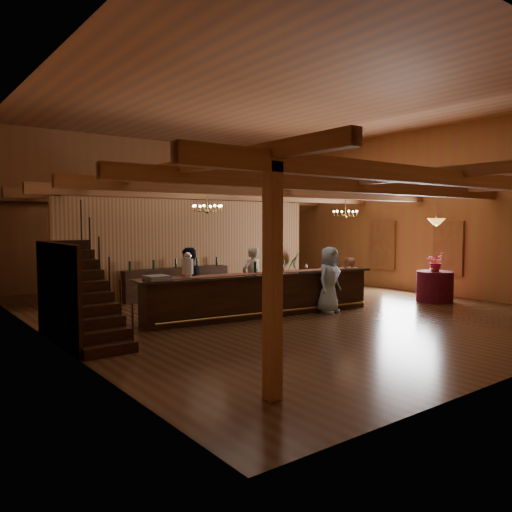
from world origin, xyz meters
TOP-DOWN VIEW (x-y plane):
  - floor at (0.00, 0.00)m, footprint 14.00×14.00m
  - ceiling at (0.00, 0.00)m, footprint 14.00×14.00m
  - wall_back at (0.00, 7.00)m, footprint 12.00×0.10m
  - wall_left at (-6.00, 0.00)m, footprint 0.10×14.00m
  - wall_right at (6.00, 0.00)m, footprint 0.10×14.00m
  - beam_grid at (0.00, 0.51)m, footprint 11.90×13.90m
  - support_posts at (0.00, -0.50)m, footprint 9.20×10.20m
  - partition_wall at (-0.50, 3.50)m, footprint 9.00×0.18m
  - window_right_front at (5.95, -1.60)m, footprint 0.12×1.05m
  - window_right_back at (5.95, 1.00)m, footprint 0.12×1.05m
  - staircase at (-5.45, -0.74)m, footprint 1.00×2.80m
  - backroom_boxes at (-0.29, 5.50)m, footprint 4.10×0.60m
  - tasting_bar at (-0.94, -0.68)m, footprint 6.60×1.64m
  - beverage_dispenser at (-2.92, -0.38)m, footprint 0.26×0.26m
  - glass_rack_tray at (-3.72, -0.38)m, footprint 0.50×0.50m
  - raffle_drum at (1.84, -1.09)m, footprint 0.34×0.24m
  - bar_bottle_0 at (-1.06, -0.54)m, footprint 0.07×0.07m
  - bar_bottle_1 at (-0.73, -0.58)m, footprint 0.07×0.07m
  - bar_bottle_2 at (-0.37, -0.63)m, footprint 0.07×0.07m
  - bar_bottle_3 at (-0.23, -0.65)m, footprint 0.07×0.07m
  - backbar_shelf at (-1.33, 3.21)m, footprint 3.45×0.74m
  - round_table at (4.55, -2.05)m, footprint 1.06×1.06m
  - chandelier_left at (-1.53, 1.00)m, footprint 0.80×0.80m
  - chandelier_right at (3.69, 0.80)m, footprint 0.80×0.80m
  - pendant_lamp at (4.55, -2.05)m, footprint 0.52×0.52m
  - bartender at (-0.74, 0.03)m, footprint 0.67×0.47m
  - staff_second at (-2.71, 0.02)m, footprint 0.94×0.78m
  - guest at (0.75, -1.39)m, footprint 0.96×0.75m
  - floor_plant at (3.34, 3.05)m, footprint 0.83×0.71m
  - table_flowers at (4.52, -2.07)m, footprint 0.61×0.55m
  - table_vase at (4.41, -2.08)m, footprint 0.18×0.18m

SIDE VIEW (x-z plane):
  - floor at x=0.00m, z-range 0.00..0.00m
  - round_table at x=4.55m, z-range 0.00..0.92m
  - backbar_shelf at x=-1.33m, z-range 0.00..0.96m
  - backroom_boxes at x=-0.29m, z-range -0.02..1.08m
  - tasting_bar at x=-0.94m, z-range 0.00..1.11m
  - floor_plant at x=3.34m, z-range 0.00..1.33m
  - guest at x=0.75m, z-range 0.00..1.74m
  - bartender at x=-0.74m, z-range 0.00..1.75m
  - staff_second at x=-2.71m, z-range 0.00..1.77m
  - staircase at x=-5.45m, z-range 0.00..2.00m
  - table_vase at x=4.41m, z-range 0.92..1.19m
  - glass_rack_tray at x=-3.72m, z-range 1.09..1.19m
  - table_flowers at x=4.52m, z-range 0.92..1.51m
  - bar_bottle_0 at x=-1.06m, z-range 1.09..1.39m
  - bar_bottle_1 at x=-0.73m, z-range 1.09..1.39m
  - bar_bottle_2 at x=-0.37m, z-range 1.09..1.39m
  - bar_bottle_3 at x=-0.23m, z-range 1.09..1.39m
  - raffle_drum at x=1.84m, z-range 1.12..1.42m
  - beverage_dispenser at x=-2.92m, z-range 1.08..1.68m
  - window_right_front at x=5.95m, z-range 0.67..2.42m
  - window_right_back at x=5.95m, z-range 0.67..2.42m
  - partition_wall at x=-0.50m, z-range 0.00..3.10m
  - support_posts at x=0.00m, z-range 0.00..3.20m
  - pendant_lamp at x=4.55m, z-range 1.95..2.85m
  - chandelier_right at x=3.69m, z-range 2.35..3.02m
  - wall_back at x=0.00m, z-range 0.00..5.50m
  - wall_left at x=-6.00m, z-range 0.00..5.50m
  - wall_right at x=6.00m, z-range 0.00..5.50m
  - chandelier_left at x=-1.53m, z-range 2.48..3.07m
  - beam_grid at x=0.00m, z-range 3.05..3.44m
  - ceiling at x=0.00m, z-range 5.50..5.50m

